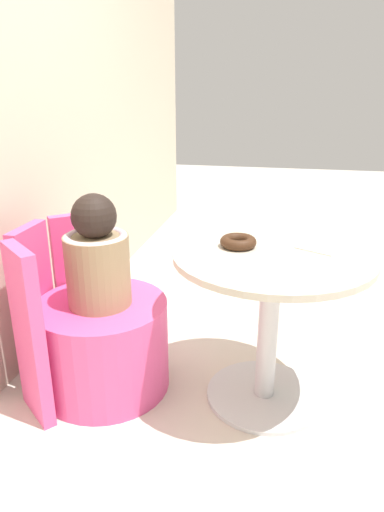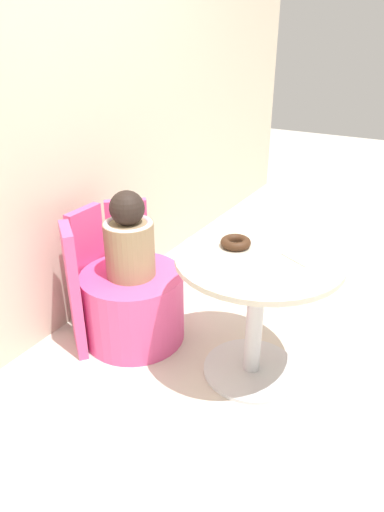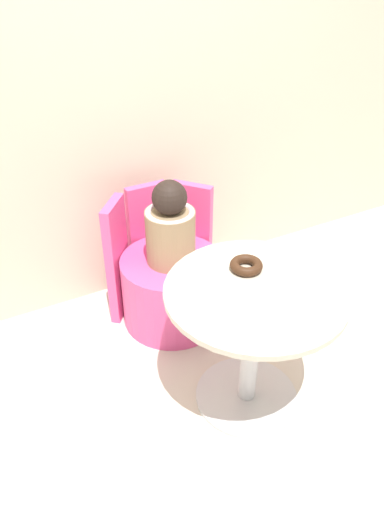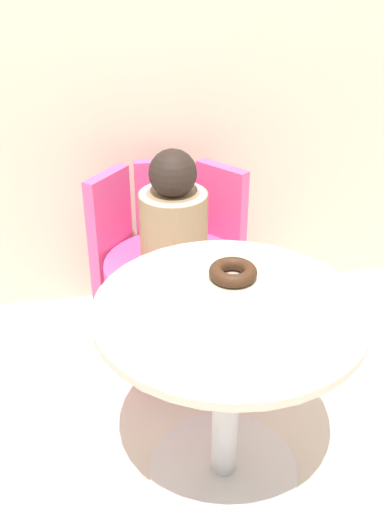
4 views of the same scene
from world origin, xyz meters
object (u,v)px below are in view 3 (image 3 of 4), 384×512
object	(u,v)px
round_table	(253,324)
tub_chair	(171,290)
donut	(246,265)
child_figure	(170,227)

from	to	relation	value
round_table	tub_chair	size ratio (longest dim) A/B	1.37
donut	tub_chair	bearing A→B (deg)	100.36
child_figure	donut	xyz separation A→B (m)	(0.10, -0.54, 0.07)
round_table	child_figure	size ratio (longest dim) A/B	1.65
round_table	child_figure	distance (m)	0.70
donut	round_table	bearing A→B (deg)	-106.46
child_figure	donut	distance (m)	0.56
round_table	tub_chair	distance (m)	0.73
child_figure	donut	world-z (taller)	child_figure
round_table	tub_chair	xyz separation A→B (m)	(-0.06, 0.68, -0.26)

